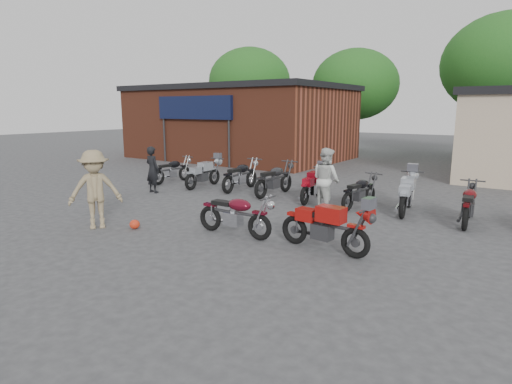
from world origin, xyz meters
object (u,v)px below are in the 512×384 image
Objects in this scene: person_light at (326,179)px; row_bike_0 at (172,169)px; sportbike at (326,224)px; row_bike_1 at (204,172)px; person_tan at (95,190)px; row_bike_4 at (313,184)px; row_bike_5 at (360,190)px; row_bike_3 at (275,178)px; person_dark at (153,170)px; row_bike_6 at (407,192)px; vintage_motorcycle at (235,212)px; row_bike_2 at (241,174)px; helmet at (135,224)px; row_bike_7 at (469,202)px.

row_bike_0 is (-7.22, 0.90, -0.37)m from person_light.
row_bike_1 is at bearing 154.52° from sportbike.
row_bike_4 is at bearing 8.90° from person_tan.
row_bike_3 is at bearing 95.75° from row_bike_5.
sportbike is at bearing 167.66° from person_dark.
row_bike_6 is (1.36, 0.12, 0.07)m from row_bike_5.
row_bike_2 is at bearing 123.84° from vintage_motorcycle.
row_bike_5 is at bearing -90.25° from row_bike_3.
person_tan is (-3.28, -1.44, 0.41)m from vintage_motorcycle.
helmet is 0.12× the size of row_bike_2.
row_bike_2 reaches higher than row_bike_4.
sportbike is at bearing -157.73° from row_bike_4.
person_dark is 2.01m from row_bike_1.
row_bike_3 is at bearing 82.00° from row_bike_6.
vintage_motorcycle is 2.24m from sportbike.
row_bike_3 reaches higher than sportbike.
row_bike_1 is 0.93× the size of row_bike_3.
person_light reaches higher than row_bike_3.
person_tan is 0.93× the size of row_bike_3.
person_dark is 0.89× the size of person_light.
row_bike_0 is 0.91× the size of row_bike_6.
person_tan reaches higher than row_bike_2.
row_bike_6 is at bearing 58.34° from vintage_motorcycle.
row_bike_4 is at bearing 125.28° from sportbike.
vintage_motorcycle is 4.95m from row_bike_3.
row_bike_6 is 1.06× the size of row_bike_7.
person_light is 0.89× the size of row_bike_6.
person_light is 0.96× the size of row_bike_4.
row_bike_6 is at bearing -126.92° from person_light.
helmet is 6.84m from row_bike_0.
vintage_motorcycle reaches higher than row_bike_0.
person_tan is at bearing -151.17° from helmet.
person_dark is at bearing 120.18° from row_bike_3.
person_dark is at bearing 154.16° from vintage_motorcycle.
row_bike_1 is 3.07m from row_bike_3.
row_bike_1 is 4.58m from row_bike_4.
row_bike_2 is (-3.32, 4.69, 0.03)m from vintage_motorcycle.
row_bike_6 reaches higher than row_bike_7.
row_bike_3 reaches higher than row_bike_4.
row_bike_0 is 6.31m from row_bike_4.
person_light reaches higher than row_bike_5.
helmet is 0.12× the size of row_bike_3.
row_bike_3 is 1.07× the size of row_bike_7.
person_dark is 5.72m from row_bike_4.
row_bike_2 reaches higher than row_bike_1.
person_dark is 0.84× the size of person_tan.
person_tan is 6.06m from row_bike_1.
vintage_motorcycle is 0.94× the size of row_bike_3.
person_light is at bearing 120.59° from sportbike.
sportbike is 0.99× the size of row_bike_2.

